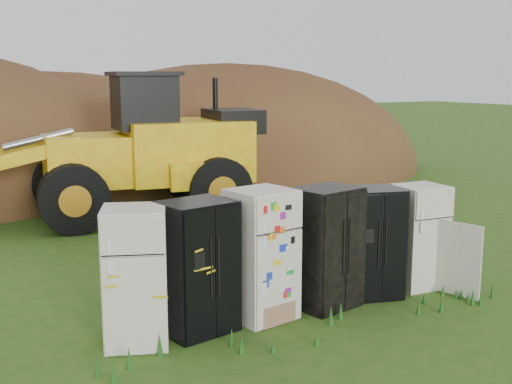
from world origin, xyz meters
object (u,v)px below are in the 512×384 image
fridge_sticker (261,254)px  fridge_open_door (418,236)px  fridge_black_side (197,267)px  fridge_dark_mid (325,247)px  fridge_black_right (372,242)px  wheel_loader (109,147)px  fridge_leftmost (136,276)px

fridge_sticker → fridge_open_door: (2.94, 0.01, -0.09)m
fridge_black_side → fridge_dark_mid: 2.07m
fridge_black_side → fridge_black_right: bearing=-10.9°
fridge_dark_mid → fridge_black_right: fridge_dark_mid is taller
fridge_dark_mid → fridge_open_door: fridge_dark_mid is taller
wheel_loader → fridge_dark_mid: bearing=-74.7°
fridge_open_door → wheel_loader: 8.05m
fridge_dark_mid → fridge_black_right: bearing=-10.3°
fridge_black_side → fridge_dark_mid: fridge_dark_mid is taller
fridge_black_side → fridge_sticker: (0.99, 0.02, 0.04)m
fridge_black_side → fridge_open_door: bearing=-11.1°
fridge_dark_mid → wheel_loader: (-1.18, 7.43, 0.86)m
fridge_sticker → fridge_black_right: bearing=-9.6°
fridge_leftmost → fridge_dark_mid: (2.93, 0.00, 0.01)m
fridge_leftmost → fridge_sticker: (1.85, 0.03, 0.04)m
fridge_sticker → fridge_open_door: bearing=-9.8°
fridge_sticker → fridge_dark_mid: fridge_sticker is taller
fridge_dark_mid → fridge_open_door: (1.86, 0.04, -0.06)m
fridge_leftmost → fridge_sticker: 1.85m
fridge_leftmost → fridge_open_door: fridge_leftmost is taller
fridge_sticker → fridge_black_right: (1.99, 0.01, -0.07)m
fridge_leftmost → wheel_loader: wheel_loader is taller
fridge_black_side → fridge_dark_mid: (2.07, -0.00, 0.01)m
fridge_leftmost → fridge_open_door: bearing=21.2°
fridge_dark_mid → wheel_loader: bearing=86.2°
wheel_loader → fridge_sticker: bearing=-83.0°
fridge_open_door → fridge_sticker: bearing=-176.1°
fridge_leftmost → wheel_loader: bearing=97.5°
fridge_leftmost → fridge_black_side: 0.86m
fridge_black_right → wheel_loader: wheel_loader is taller
fridge_black_right → wheel_loader: bearing=121.0°
fridge_sticker → fridge_leftmost: bearing=170.9°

